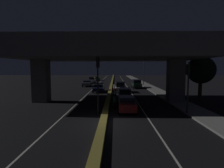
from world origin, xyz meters
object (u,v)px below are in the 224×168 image
car_white_third (120,87)px  motorcycle_black_filtering_near (115,102)px  street_lamp (143,66)px  car_dark_green_fourth_oncoming (97,79)px  pedestrian_on_sidewalk (171,92)px  car_dark_green_fourth (137,84)px  car_grey_second_oncoming (87,83)px  car_white_second (125,94)px  motorcycle_red_filtering_far (114,88)px  car_dark_red_lead (127,104)px  car_white_third_oncoming (92,80)px  traffic_light_left_of_median (98,74)px  traffic_light_right_of_median (188,79)px  motorcycle_blue_filtering_mid (115,94)px  car_dark_blue_lead_oncoming (99,88)px

car_white_third → motorcycle_black_filtering_near: bearing=174.2°
street_lamp → car_white_third: street_lamp is taller
car_dark_green_fourth_oncoming → pedestrian_on_sidewalk: bearing=24.0°
car_white_third → car_dark_green_fourth: car_white_third is taller
street_lamp → car_grey_second_oncoming: size_ratio=2.11×
car_white_second → motorcycle_red_filtering_far: car_white_second is taller
car_dark_red_lead → motorcycle_red_filtering_far: size_ratio=2.34×
car_white_third_oncoming → pedestrian_on_sidewalk: (14.74, -26.46, -0.02)m
car_dark_red_lead → street_lamp: bearing=-11.2°
traffic_light_left_of_median → street_lamp: 29.71m
car_dark_green_fourth → car_dark_red_lead: bearing=169.4°
car_white_third → car_dark_green_fourth_oncoming: car_white_third is taller
car_white_second → car_white_third: size_ratio=1.07×
car_dark_red_lead → pedestrian_on_sidewalk: 10.09m
street_lamp → motorcycle_red_filtering_far: 14.98m
traffic_light_right_of_median → car_white_third_oncoming: traffic_light_right_of_median is taller
car_white_third → street_lamp: bearing=-26.5°
street_lamp → car_white_third_oncoming: bearing=153.8°
car_grey_second_oncoming → motorcycle_blue_filtering_mid: size_ratio=2.14×
street_lamp → car_white_third: (-6.07, -12.98, -4.02)m
traffic_light_right_of_median → street_lamp: street_lamp is taller
car_white_second → pedestrian_on_sidewalk: size_ratio=2.79×
car_dark_green_fourth_oncoming → pedestrian_on_sidewalk: (14.66, -37.66, 0.23)m
car_grey_second_oncoming → pedestrian_on_sidewalk: size_ratio=2.56×
car_dark_red_lead → car_dark_blue_lead_oncoming: 15.26m
motorcycle_black_filtering_near → traffic_light_right_of_median: bearing=-114.4°
car_dark_red_lead → motorcycle_red_filtering_far: car_dark_red_lead is taller
street_lamp → car_dark_green_fourth: (-2.24, -6.26, -4.03)m
car_dark_red_lead → car_dark_green_fourth: car_dark_green_fourth is taller
traffic_light_left_of_median → car_dark_blue_lead_oncoming: traffic_light_left_of_median is taller
street_lamp → car_white_third_oncoming: (-13.70, 6.73, -4.05)m
traffic_light_left_of_median → car_white_second: (2.93, 6.95, -2.91)m
car_dark_red_lead → motorcycle_blue_filtering_mid: bearing=9.3°
car_white_third_oncoming → car_dark_green_fourth_oncoming: size_ratio=0.97×
car_white_second → pedestrian_on_sidewalk: pedestrian_on_sidewalk is taller
car_dark_red_lead → motorcycle_black_filtering_near: (-1.23, 1.53, -0.13)m
car_white_third_oncoming → motorcycle_blue_filtering_mid: size_ratio=2.18×
car_dark_red_lead → car_white_second: 5.70m
car_grey_second_oncoming → car_dark_green_fourth_oncoming: size_ratio=0.95×
street_lamp → motorcycle_black_filtering_near: bearing=-105.3°
traffic_light_right_of_median → car_dark_green_fourth: 22.35m
motorcycle_blue_filtering_mid → car_dark_green_fourth: bearing=-21.1°
car_white_third → motorcycle_blue_filtering_mid: size_ratio=2.18×
car_dark_green_fourth → motorcycle_black_filtering_near: (-4.77, -19.36, -0.37)m
car_dark_red_lead → car_white_third: size_ratio=1.07×
car_white_second → car_white_third_oncoming: size_ratio=1.07×
car_dark_red_lead → car_dark_green_fourth_oncoming: car_dark_red_lead is taller
car_white_second → car_white_third: (-0.40, 8.47, 0.13)m
street_lamp → car_grey_second_oncoming: street_lamp is taller
car_dark_blue_lead_oncoming → car_dark_green_fourth_oncoming: size_ratio=1.11×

